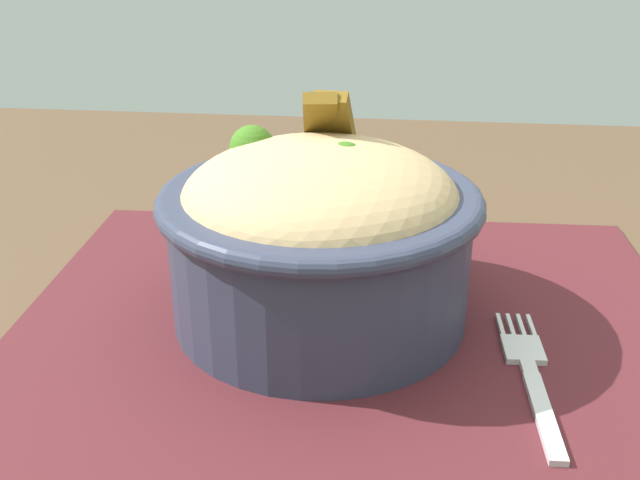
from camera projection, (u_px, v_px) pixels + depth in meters
table at (295, 428)px, 0.46m from camera, size 1.00×0.98×0.75m
placemat at (349, 341)px, 0.43m from camera, size 0.41×0.37×0.00m
bowl at (320, 229)px, 0.43m from camera, size 0.21×0.21×0.13m
fork at (530, 372)px, 0.40m from camera, size 0.02×0.13×0.00m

